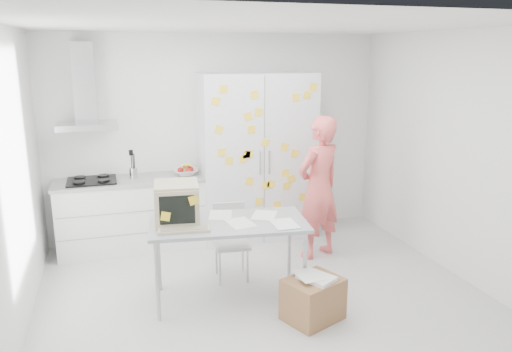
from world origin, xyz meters
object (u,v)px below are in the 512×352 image
object	(u,v)px
chair	(230,236)
desk	(196,212)
cardboard_box	(313,298)
person	(319,188)

from	to	relation	value
chair	desk	bearing A→B (deg)	-130.32
desk	chair	size ratio (longest dim) A/B	1.95
desk	cardboard_box	xyz separation A→B (m)	(0.96, -0.70, -0.72)
chair	cardboard_box	world-z (taller)	chair
person	cardboard_box	world-z (taller)	person
person	desk	xyz separation A→B (m)	(-1.62, -0.70, 0.06)
chair	cardboard_box	bearing A→B (deg)	-60.53
person	chair	bearing A→B (deg)	-10.04
desk	person	bearing A→B (deg)	30.50
chair	cardboard_box	xyz separation A→B (m)	(0.51, -1.14, -0.26)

